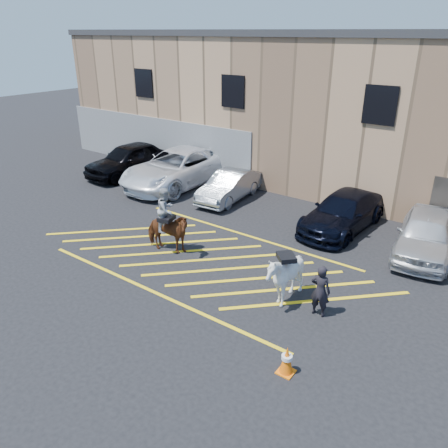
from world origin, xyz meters
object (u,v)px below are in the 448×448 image
Objects in this scene: handler at (320,291)px; mounted_bay at (167,227)px; car_silver_sedan at (229,186)px; car_white_suv at (426,234)px; traffic_cone at (287,360)px; car_black_suv at (129,159)px; car_blue_suv at (343,212)px; saddled_white at (285,277)px; car_white_pickup at (178,168)px.

mounted_bay is at bearing -6.36° from handler.
car_white_suv is (8.68, -0.34, 0.11)m from car_silver_sedan.
car_silver_sedan reaches higher than traffic_cone.
car_white_suv reaches higher than traffic_cone.
car_white_suv is at bearing -107.59° from handler.
car_black_suv is 12.14m from car_blue_suv.
handler is at bearing 1.37° from saddled_white.
car_blue_suv is at bearing 4.05° from car_black_suv.
saddled_white is (4.88, -0.33, -0.13)m from mounted_bay.
car_white_suv is 9.04m from mounted_bay.
car_black_suv reaches higher than car_white_suv.
car_white_suv is at bearing 82.87° from traffic_cone.
car_blue_suv is (12.14, 0.11, -0.16)m from car_black_suv.
car_white_pickup is 1.33× the size of car_blue_suv.
traffic_cone is (6.35, -2.84, -0.60)m from mounted_bay.
handler is at bearing -43.87° from car_silver_sedan.
car_black_suv is at bearing -176.01° from car_blue_suv.
handler is 5.98m from mounted_bay.
car_black_suv is 2.12× the size of mounted_bay.
handler is at bearing -19.08° from car_black_suv.
handler is at bearing -111.97° from car_white_suv.
handler is at bearing -2.91° from mounted_bay.
saddled_white is 2.75× the size of traffic_cone.
car_black_suv is 1.27× the size of car_silver_sedan.
handler reaches higher than car_white_suv.
handler is (7.29, -5.88, 0.11)m from car_silver_sedan.
car_blue_suv is at bearing -1.42° from car_white_pickup.
car_white_suv is at bearing 66.02° from saddled_white.
car_black_suv is at bearing 175.73° from car_silver_sedan.
car_white_pickup is at bearing -33.17° from handler.
car_white_pickup reaches higher than handler.
car_black_suv is 15.30m from car_white_suv.
mounted_bay is (7.94, -5.49, 0.10)m from car_black_suv.
car_white_pickup is 1.44× the size of car_white_suv.
car_silver_sedan is at bearing 136.43° from saddled_white.
car_blue_suv is at bearing -76.87° from handler.
mounted_bay is (-7.36, -5.24, 0.20)m from car_white_suv.
car_white_suv is at bearing 35.43° from mounted_bay.
saddled_white reaches higher than handler.
car_black_suv is 0.79× the size of car_white_pickup.
car_blue_suv is at bearing 165.63° from car_white_suv.
car_silver_sedan is at bearing 132.36° from traffic_cone.
saddled_white reaches higher than car_silver_sedan.
car_white_pickup reaches higher than car_silver_sedan.
car_black_suv reaches higher than saddled_white.
car_silver_sedan is 1.67× the size of mounted_bay.
car_black_suv is 1.04× the size of car_blue_suv.
car_white_pickup is 7.43m from mounted_bay.
car_black_suv is 2.53× the size of saddled_white.
mounted_bay is 1.19× the size of saddled_white.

